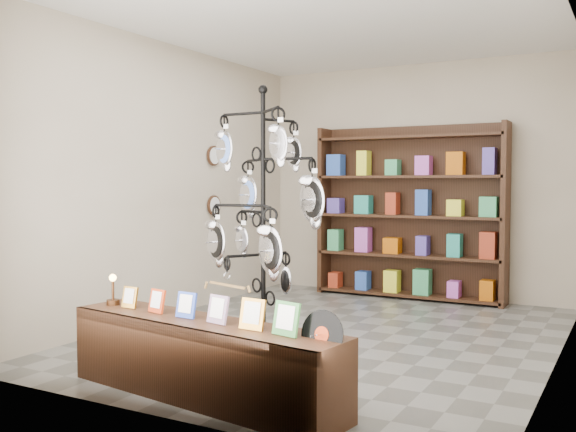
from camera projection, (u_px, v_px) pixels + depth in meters
name	position (u px, v px, depth m)	size (l,w,h in m)	color
ground	(334.00, 335.00, 6.21)	(5.00, 5.00, 0.00)	slate
room_envelope	(334.00, 143.00, 6.11)	(5.00, 5.00, 5.00)	#C2B39C
display_tree	(263.00, 206.00, 5.01)	(1.21, 1.21, 2.23)	black
front_shelf	(202.00, 359.00, 4.37)	(2.23, 0.75, 0.78)	black
back_shelving	(409.00, 218.00, 8.16)	(2.42, 0.36, 2.20)	black
wall_clocks	(214.00, 181.00, 7.77)	(0.03, 0.24, 0.84)	black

